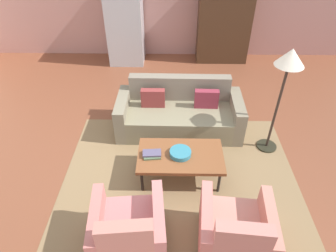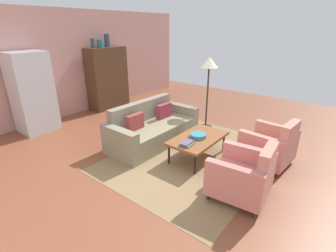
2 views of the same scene
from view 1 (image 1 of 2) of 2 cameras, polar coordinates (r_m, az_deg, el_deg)
name	(u,v)px [view 1 (image 1 of 2)]	position (r m, az deg, el deg)	size (l,w,h in m)	color
ground_plane	(161,154)	(4.82, -1.33, -5.30)	(11.38, 11.38, 0.00)	brown
area_rug	(180,173)	(4.52, 2.27, -8.94)	(3.40, 2.60, 0.01)	olive
couch	(179,113)	(5.19, 2.17, 2.50)	(2.11, 0.93, 0.86)	#7E765A
coffee_table	(181,157)	(4.21, 2.41, -5.87)	(1.20, 0.70, 0.43)	black
armchair_left	(129,233)	(3.54, -7.52, -19.58)	(0.87, 0.87, 0.88)	#322023
armchair_right	(236,234)	(3.59, 12.84, -19.55)	(0.87, 0.87, 0.88)	#2F2920
fruit_bowl	(180,153)	(4.16, 2.39, -5.17)	(0.30, 0.30, 0.07)	teal
book_stack	(152,154)	(4.16, -3.09, -5.35)	(0.26, 0.22, 0.06)	#516849
cabinet	(224,24)	(7.42, 10.64, 18.71)	(1.20, 0.51, 1.80)	#472D1B
refrigerator	(125,23)	(7.30, -8.19, 18.85)	(0.80, 0.73, 1.85)	#B7BABF
floor_lamp	(288,68)	(4.42, 21.99, 10.29)	(0.40, 0.40, 1.72)	black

